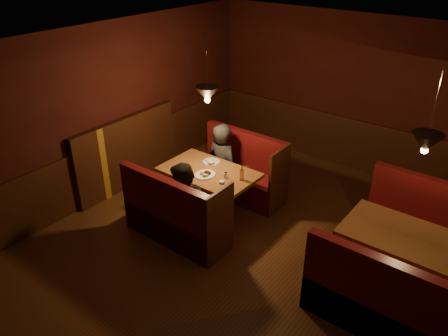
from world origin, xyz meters
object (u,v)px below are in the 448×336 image
Objects in this scene: main_bench_far at (242,175)px; diner_a at (223,152)px; second_bench_near at (375,304)px; diner_b at (184,192)px; second_bench_far at (420,232)px; main_table at (210,181)px; second_table at (401,248)px; main_bench_near at (174,220)px.

diner_a is at bearing -124.49° from main_bench_far.
main_bench_far is 0.61m from diner_a.
second_bench_near is 2.91m from diner_b.
diner_a reaches higher than second_bench_far.
main_table reaches higher than second_table.
second_bench_far and second_bench_near have the same top height.
diner_a is 1.28m from diner_b.
diner_b is (-2.88, -1.73, 0.41)m from second_bench_far.
main_bench_far is at bearing -176.15° from second_bench_far.
main_bench_near is (0.00, -1.70, 0.00)m from main_bench_far.
diner_b is at bearing 68.19° from main_bench_near.
main_table is 0.91× the size of main_bench_far.
main_bench_far is (0.02, 0.85, -0.26)m from main_table.
main_bench_near is at bearing 104.91° from diner_a.
second_bench_far is at bearing -164.18° from diner_a.
second_bench_far reaches higher than second_table.
second_bench_far reaches higher than main_table.
diner_b is (0.06, -1.54, 0.42)m from main_bench_far.
second_table is at bearing 26.32° from diner_b.
diner_a is (-3.10, 0.38, 0.25)m from second_table.
main_table is at bearing -176.43° from second_table.
diner_b is (0.06, 0.16, 0.42)m from main_bench_near.
diner_b is at bearing -148.93° from second_bench_far.
main_bench_far is 1.03× the size of second_bench_near.
diner_a reaches higher than main_bench_near.
second_bench_near is at bearing 9.46° from diner_b.
diner_a reaches higher than main_table.
diner_a is (-3.14, -0.48, 0.49)m from second_bench_far.
diner_b reaches higher than main_table.
diner_a reaches higher than second_table.
main_bench_far is at bearing 152.55° from second_bench_near.
main_bench_near reaches higher than main_table.
main_bench_far is 1.00× the size of main_bench_near.
second_table is 0.90× the size of second_bench_far.
main_table is 2.93m from second_table.
second_bench_far is (2.96, 1.05, -0.25)m from main_table.
main_table is 3.15m from second_bench_far.
diner_a reaches higher than second_bench_near.
second_bench_near reaches higher than main_bench_near.
second_bench_near reaches higher than main_bench_far.
main_bench_near is 3.10m from second_table.
main_bench_near is 1.51m from diner_a.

